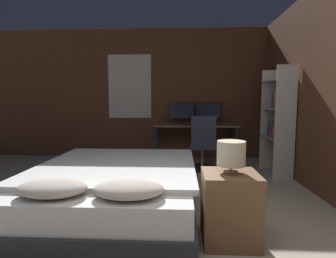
{
  "coord_description": "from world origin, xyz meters",
  "views": [
    {
      "loc": [
        0.19,
        -1.44,
        1.19
      ],
      "look_at": [
        -0.02,
        2.75,
        0.75
      ],
      "focal_mm": 28.0,
      "sensor_mm": 36.0,
      "label": 1
    }
  ],
  "objects_px": {
    "bed": "(116,188)",
    "keyboard": "(196,125)",
    "bedside_lamp": "(231,154)",
    "desk": "(195,129)",
    "office_chair": "(203,149)",
    "bookshelf": "(278,118)",
    "computer_mouse": "(211,125)",
    "nightstand": "(230,207)",
    "monitor_left": "(182,112)",
    "monitor_right": "(208,112)"
  },
  "relations": [
    {
      "from": "bed",
      "to": "computer_mouse",
      "type": "xyz_separation_m",
      "value": [
        1.28,
        2.3,
        0.5
      ]
    },
    {
      "from": "monitor_left",
      "to": "keyboard",
      "type": "xyz_separation_m",
      "value": [
        0.27,
        -0.41,
        -0.23
      ]
    },
    {
      "from": "bedside_lamp",
      "to": "desk",
      "type": "bearing_deg",
      "value": 92.47
    },
    {
      "from": "nightstand",
      "to": "office_chair",
      "type": "xyz_separation_m",
      "value": [
        -0.04,
        2.34,
        0.08
      ]
    },
    {
      "from": "nightstand",
      "to": "keyboard",
      "type": "distance_m",
      "value": 2.91
    },
    {
      "from": "bedside_lamp",
      "to": "keyboard",
      "type": "relative_size",
      "value": 0.66
    },
    {
      "from": "bed",
      "to": "keyboard",
      "type": "distance_m",
      "value": 2.55
    },
    {
      "from": "bedside_lamp",
      "to": "office_chair",
      "type": "distance_m",
      "value": 2.37
    },
    {
      "from": "bedside_lamp",
      "to": "computer_mouse",
      "type": "bearing_deg",
      "value": 86.77
    },
    {
      "from": "bed",
      "to": "keyboard",
      "type": "bearing_deg",
      "value": 66.75
    },
    {
      "from": "office_chair",
      "to": "monitor_left",
      "type": "bearing_deg",
      "value": 110.98
    },
    {
      "from": "bed",
      "to": "office_chair",
      "type": "xyz_separation_m",
      "value": [
        1.08,
        1.77,
        0.12
      ]
    },
    {
      "from": "bed",
      "to": "bedside_lamp",
      "type": "xyz_separation_m",
      "value": [
        1.12,
        -0.57,
        0.51
      ]
    },
    {
      "from": "bed",
      "to": "computer_mouse",
      "type": "distance_m",
      "value": 2.68
    },
    {
      "from": "nightstand",
      "to": "bookshelf",
      "type": "xyz_separation_m",
      "value": [
        1.14,
        2.12,
        0.63
      ]
    },
    {
      "from": "monitor_right",
      "to": "bookshelf",
      "type": "distance_m",
      "value": 1.54
    },
    {
      "from": "bedside_lamp",
      "to": "desk",
      "type": "relative_size",
      "value": 0.16
    },
    {
      "from": "desk",
      "to": "computer_mouse",
      "type": "bearing_deg",
      "value": -34.86
    },
    {
      "from": "monitor_right",
      "to": "computer_mouse",
      "type": "xyz_separation_m",
      "value": [
        0.02,
        -0.41,
        -0.22
      ]
    },
    {
      "from": "nightstand",
      "to": "monitor_left",
      "type": "relative_size",
      "value": 1.15
    },
    {
      "from": "nightstand",
      "to": "desk",
      "type": "xyz_separation_m",
      "value": [
        -0.13,
        3.07,
        0.35
      ]
    },
    {
      "from": "desk",
      "to": "keyboard",
      "type": "height_order",
      "value": "keyboard"
    },
    {
      "from": "bookshelf",
      "to": "bed",
      "type": "bearing_deg",
      "value": -145.63
    },
    {
      "from": "nightstand",
      "to": "keyboard",
      "type": "xyz_separation_m",
      "value": [
        -0.13,
        2.87,
        0.44
      ]
    },
    {
      "from": "bedside_lamp",
      "to": "desk",
      "type": "xyz_separation_m",
      "value": [
        -0.13,
        3.07,
        -0.11
      ]
    },
    {
      "from": "desk",
      "to": "keyboard",
      "type": "bearing_deg",
      "value": -90.0
    },
    {
      "from": "computer_mouse",
      "to": "monitor_right",
      "type": "bearing_deg",
      "value": 93.21
    },
    {
      "from": "bed",
      "to": "office_chair",
      "type": "distance_m",
      "value": 2.08
    },
    {
      "from": "bookshelf",
      "to": "bedside_lamp",
      "type": "bearing_deg",
      "value": -118.35
    },
    {
      "from": "monitor_left",
      "to": "computer_mouse",
      "type": "distance_m",
      "value": 0.73
    },
    {
      "from": "keyboard",
      "to": "office_chair",
      "type": "xyz_separation_m",
      "value": [
        0.09,
        -0.53,
        -0.37
      ]
    },
    {
      "from": "bedside_lamp",
      "to": "desk",
      "type": "distance_m",
      "value": 3.08
    },
    {
      "from": "bed",
      "to": "desk",
      "type": "relative_size",
      "value": 1.26
    },
    {
      "from": "bed",
      "to": "desk",
      "type": "bearing_deg",
      "value": 68.47
    },
    {
      "from": "computer_mouse",
      "to": "bookshelf",
      "type": "bearing_deg",
      "value": -37.55
    },
    {
      "from": "bookshelf",
      "to": "nightstand",
      "type": "bearing_deg",
      "value": -118.35
    },
    {
      "from": "nightstand",
      "to": "monitor_right",
      "type": "xyz_separation_m",
      "value": [
        0.14,
        3.28,
        0.67
      ]
    },
    {
      "from": "monitor_left",
      "to": "computer_mouse",
      "type": "bearing_deg",
      "value": -36.18
    },
    {
      "from": "monitor_right",
      "to": "office_chair",
      "type": "bearing_deg",
      "value": -100.84
    },
    {
      "from": "bed",
      "to": "computer_mouse",
      "type": "height_order",
      "value": "computer_mouse"
    },
    {
      "from": "monitor_left",
      "to": "bookshelf",
      "type": "distance_m",
      "value": 1.94
    },
    {
      "from": "keyboard",
      "to": "office_chair",
      "type": "relative_size",
      "value": 0.43
    },
    {
      "from": "bedside_lamp",
      "to": "keyboard",
      "type": "height_order",
      "value": "bedside_lamp"
    },
    {
      "from": "bedside_lamp",
      "to": "bookshelf",
      "type": "xyz_separation_m",
      "value": [
        1.14,
        2.12,
        0.17
      ]
    },
    {
      "from": "office_chair",
      "to": "bookshelf",
      "type": "distance_m",
      "value": 1.33
    },
    {
      "from": "bed",
      "to": "desk",
      "type": "height_order",
      "value": "desk"
    },
    {
      "from": "nightstand",
      "to": "computer_mouse",
      "type": "xyz_separation_m",
      "value": [
        0.16,
        2.87,
        0.45
      ]
    },
    {
      "from": "monitor_right",
      "to": "nightstand",
      "type": "bearing_deg",
      "value": -92.42
    },
    {
      "from": "monitor_right",
      "to": "keyboard",
      "type": "bearing_deg",
      "value": -123.25
    },
    {
      "from": "desk",
      "to": "office_chair",
      "type": "xyz_separation_m",
      "value": [
        0.09,
        -0.73,
        -0.27
      ]
    }
  ]
}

